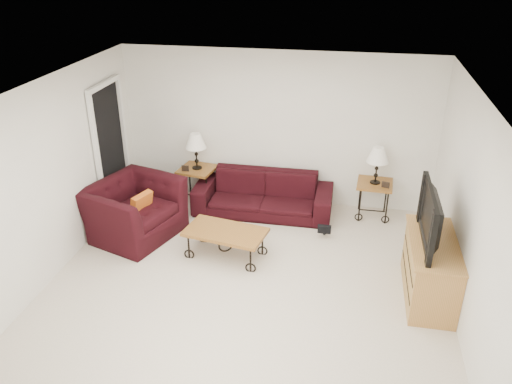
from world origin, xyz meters
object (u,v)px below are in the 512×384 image
(lamp_left, at_px, (196,151))
(tv_stand, at_px, (430,269))
(sofa, at_px, (263,194))
(lamp_right, at_px, (377,165))
(armchair, at_px, (134,210))
(side_table_left, at_px, (198,185))
(backpack, at_px, (325,224))
(coffee_table, at_px, (226,243))
(side_table_right, at_px, (373,200))
(television, at_px, (438,217))

(lamp_left, xyz_separation_m, tv_stand, (3.50, -1.95, -0.51))
(sofa, bearing_deg, lamp_right, 5.95)
(sofa, relative_size, armchair, 1.73)
(side_table_left, xyz_separation_m, lamp_right, (2.86, 0.00, 0.58))
(backpack, bearing_deg, coffee_table, -123.61)
(backpack, bearing_deg, side_table_right, 70.42)
(sofa, distance_m, television, 3.04)
(side_table_left, height_order, armchair, armchair)
(lamp_right, xyz_separation_m, armchair, (-3.47, -1.23, -0.47))
(lamp_right, xyz_separation_m, coffee_table, (-2.00, -1.56, -0.67))
(tv_stand, bearing_deg, backpack, 137.72)
(side_table_left, xyz_separation_m, coffee_table, (0.86, -1.56, -0.10))
(side_table_right, relative_size, backpack, 1.51)
(lamp_left, bearing_deg, side_table_right, 0.00)
(tv_stand, distance_m, television, 0.71)
(side_table_right, relative_size, armchair, 0.46)
(side_table_left, bearing_deg, coffee_table, -61.22)
(lamp_left, height_order, coffee_table, lamp_left)
(side_table_left, height_order, coffee_table, side_table_left)
(coffee_table, bearing_deg, backpack, 32.40)
(lamp_right, xyz_separation_m, television, (0.62, -1.95, 0.22))
(tv_stand, bearing_deg, armchair, 170.05)
(side_table_left, xyz_separation_m, tv_stand, (3.50, -1.95, 0.08))
(side_table_left, bearing_deg, television, -29.26)
(coffee_table, distance_m, television, 2.80)
(side_table_left, xyz_separation_m, armchair, (-0.60, -1.23, 0.11))
(backpack, bearing_deg, armchair, -145.84)
(lamp_right, height_order, backpack, lamp_right)
(side_table_left, height_order, side_table_right, side_table_left)
(side_table_left, height_order, lamp_right, lamp_right)
(sofa, relative_size, side_table_left, 3.64)
(television, bearing_deg, lamp_right, -162.37)
(side_table_right, xyz_separation_m, armchair, (-3.47, -1.23, 0.12))
(armchair, bearing_deg, side_table_left, -7.19)
(lamp_left, xyz_separation_m, coffee_table, (0.86, -1.56, -0.69))
(lamp_left, height_order, armchair, lamp_left)
(lamp_right, height_order, coffee_table, lamp_right)
(backpack, bearing_deg, lamp_right, 70.42)
(sofa, xyz_separation_m, lamp_right, (1.73, 0.18, 0.56))
(coffee_table, distance_m, armchair, 1.51)
(sofa, height_order, lamp_left, lamp_left)
(armchair, bearing_deg, coffee_table, -83.81)
(side_table_right, bearing_deg, lamp_left, 180.00)
(side_table_left, distance_m, armchair, 1.37)
(side_table_right, height_order, backpack, side_table_right)
(lamp_right, distance_m, television, 2.06)
(coffee_table, distance_m, backpack, 1.55)
(lamp_right, distance_m, coffee_table, 2.63)
(armchair, height_order, backpack, armchair)
(lamp_left, bearing_deg, armchair, -116.16)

